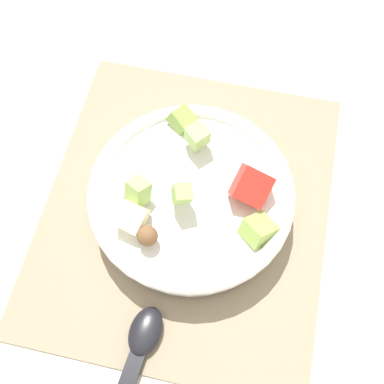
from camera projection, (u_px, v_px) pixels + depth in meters
The scene contains 4 objects.
ground_plane at pixel (187, 209), 0.62m from camera, with size 2.40×2.40×0.00m, color silver.
placemat at pixel (186, 208), 0.62m from camera, with size 0.41×0.36×0.01m, color gray.
salad_bowl at pixel (192, 194), 0.59m from camera, with size 0.25×0.25×0.10m.
serving_spoon at pixel (130, 375), 0.53m from camera, with size 0.23×0.05×0.01m.
Camera 1 is at (0.24, 0.06, 0.57)m, focal length 45.39 mm.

